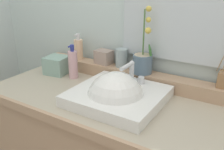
{
  "coord_description": "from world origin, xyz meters",
  "views": [
    {
      "loc": [
        0.62,
        -0.96,
        1.45
      ],
      "look_at": [
        0.03,
        -0.01,
        1.01
      ],
      "focal_mm": 40.09,
      "sensor_mm": 36.0,
      "label": 1
    }
  ],
  "objects_px": {
    "tumbler_cup": "(122,58)",
    "trinket_box": "(104,57)",
    "lotion_bottle": "(73,64)",
    "potted_plant": "(143,60)",
    "soap_bar": "(110,77)",
    "soap_dispenser": "(78,49)",
    "sink_basin": "(116,99)",
    "tissue_box": "(57,65)"
  },
  "relations": [
    {
      "from": "sink_basin",
      "to": "soap_dispenser",
      "type": "distance_m",
      "value": 0.54
    },
    {
      "from": "tumbler_cup",
      "to": "potted_plant",
      "type": "bearing_deg",
      "value": -9.98
    },
    {
      "from": "potted_plant",
      "to": "lotion_bottle",
      "type": "xyz_separation_m",
      "value": [
        -0.39,
        -0.12,
        -0.06
      ]
    },
    {
      "from": "sink_basin",
      "to": "soap_dispenser",
      "type": "xyz_separation_m",
      "value": [
        -0.45,
        0.28,
        0.12
      ]
    },
    {
      "from": "sink_basin",
      "to": "tumbler_cup",
      "type": "distance_m",
      "value": 0.34
    },
    {
      "from": "soap_bar",
      "to": "tumbler_cup",
      "type": "bearing_deg",
      "value": 97.36
    },
    {
      "from": "soap_dispenser",
      "to": "soap_bar",
      "type": "bearing_deg",
      "value": -24.84
    },
    {
      "from": "potted_plant",
      "to": "lotion_bottle",
      "type": "relative_size",
      "value": 1.76
    },
    {
      "from": "tissue_box",
      "to": "trinket_box",
      "type": "bearing_deg",
      "value": 28.06
    },
    {
      "from": "sink_basin",
      "to": "tissue_box",
      "type": "xyz_separation_m",
      "value": [
        -0.51,
        0.14,
        0.04
      ]
    },
    {
      "from": "sink_basin",
      "to": "tumbler_cup",
      "type": "height_order",
      "value": "tumbler_cup"
    },
    {
      "from": "soap_bar",
      "to": "lotion_bottle",
      "type": "bearing_deg",
      "value": 176.67
    },
    {
      "from": "sink_basin",
      "to": "potted_plant",
      "type": "relative_size",
      "value": 1.18
    },
    {
      "from": "potted_plant",
      "to": "tissue_box",
      "type": "xyz_separation_m",
      "value": [
        -0.53,
        -0.12,
        -0.09
      ]
    },
    {
      "from": "soap_dispenser",
      "to": "tumbler_cup",
      "type": "relative_size",
      "value": 1.52
    },
    {
      "from": "potted_plant",
      "to": "tissue_box",
      "type": "bearing_deg",
      "value": -167.47
    },
    {
      "from": "sink_basin",
      "to": "trinket_box",
      "type": "xyz_separation_m",
      "value": [
        -0.26,
        0.28,
        0.09
      ]
    },
    {
      "from": "potted_plant",
      "to": "trinket_box",
      "type": "xyz_separation_m",
      "value": [
        -0.27,
        0.02,
        -0.03
      ]
    },
    {
      "from": "tumbler_cup",
      "to": "trinket_box",
      "type": "relative_size",
      "value": 1.09
    },
    {
      "from": "sink_basin",
      "to": "lotion_bottle",
      "type": "xyz_separation_m",
      "value": [
        -0.38,
        0.14,
        0.07
      ]
    },
    {
      "from": "soap_bar",
      "to": "tumbler_cup",
      "type": "height_order",
      "value": "tumbler_cup"
    },
    {
      "from": "sink_basin",
      "to": "lotion_bottle",
      "type": "height_order",
      "value": "lotion_bottle"
    },
    {
      "from": "lotion_bottle",
      "to": "potted_plant",
      "type": "bearing_deg",
      "value": 17.38
    },
    {
      "from": "soap_dispenser",
      "to": "sink_basin",
      "type": "bearing_deg",
      "value": -31.74
    },
    {
      "from": "trinket_box",
      "to": "sink_basin",
      "type": "bearing_deg",
      "value": -43.01
    },
    {
      "from": "soap_dispenser",
      "to": "lotion_bottle",
      "type": "relative_size",
      "value": 0.81
    },
    {
      "from": "sink_basin",
      "to": "trinket_box",
      "type": "bearing_deg",
      "value": 132.34
    },
    {
      "from": "soap_bar",
      "to": "soap_dispenser",
      "type": "bearing_deg",
      "value": 155.16
    },
    {
      "from": "potted_plant",
      "to": "tumbler_cup",
      "type": "xyz_separation_m",
      "value": [
        -0.15,
        0.03,
        -0.02
      ]
    },
    {
      "from": "soap_dispenser",
      "to": "tissue_box",
      "type": "bearing_deg",
      "value": -116.99
    },
    {
      "from": "potted_plant",
      "to": "sink_basin",
      "type": "bearing_deg",
      "value": -92.43
    },
    {
      "from": "potted_plant",
      "to": "lotion_bottle",
      "type": "height_order",
      "value": "potted_plant"
    },
    {
      "from": "tumbler_cup",
      "to": "lotion_bottle",
      "type": "height_order",
      "value": "lotion_bottle"
    },
    {
      "from": "soap_bar",
      "to": "tissue_box",
      "type": "relative_size",
      "value": 0.54
    },
    {
      "from": "sink_basin",
      "to": "trinket_box",
      "type": "relative_size",
      "value": 4.29
    },
    {
      "from": "soap_bar",
      "to": "tissue_box",
      "type": "xyz_separation_m",
      "value": [
        -0.4,
        0.02,
        -0.01
      ]
    },
    {
      "from": "tumbler_cup",
      "to": "trinket_box",
      "type": "height_order",
      "value": "tumbler_cup"
    },
    {
      "from": "soap_bar",
      "to": "tumbler_cup",
      "type": "distance_m",
      "value": 0.17
    },
    {
      "from": "potted_plant",
      "to": "soap_dispenser",
      "type": "bearing_deg",
      "value": 178.05
    },
    {
      "from": "sink_basin",
      "to": "soap_bar",
      "type": "xyz_separation_m",
      "value": [
        -0.12,
        0.12,
        0.05
      ]
    },
    {
      "from": "trinket_box",
      "to": "tissue_box",
      "type": "height_order",
      "value": "trinket_box"
    },
    {
      "from": "soap_dispenser",
      "to": "trinket_box",
      "type": "xyz_separation_m",
      "value": [
        0.19,
        0.01,
        -0.03
      ]
    }
  ]
}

